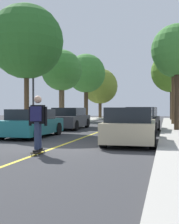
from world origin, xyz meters
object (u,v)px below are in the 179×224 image
(street_tree_left_near, at_px, (62,71))
(fire_hydrant, at_px, (24,124))
(skateboarder, at_px, (38,120))
(street_tree_left_farthest, at_px, (100,86))
(street_tree_left_nearest, at_px, (26,42))
(street_tree_right_far, at_px, (172,72))
(street_tree_left_far, at_px, (86,74))
(streetlamp, at_px, (33,74))
(parked_car_left_nearest, at_px, (32,123))
(street_tree_right_near, at_px, (174,59))
(parked_car_right_nearest, at_px, (131,126))
(parked_car_right_near, at_px, (142,120))
(street_tree_right_nearest, at_px, (177,50))
(skateboard, at_px, (38,151))
(parked_car_left_near, at_px, (69,119))

(street_tree_left_near, relative_size, fire_hydrant, 8.50)
(skateboarder, bearing_deg, street_tree_left_farthest, 98.82)
(street_tree_left_nearest, bearing_deg, street_tree_right_far, 62.00)
(street_tree_left_far, relative_size, streetlamp, 1.17)
(street_tree_left_far, bearing_deg, skateboarder, -78.47)
(parked_car_left_nearest, xyz_separation_m, street_tree_right_near, (6.84, 11.11, 4.61))
(street_tree_right_far, distance_m, skateboarder, 25.25)
(skateboarder, bearing_deg, streetlamp, 116.30)
(street_tree_left_near, xyz_separation_m, street_tree_right_far, (8.77, 10.33, 0.86))
(parked_car_left_nearest, bearing_deg, street_tree_left_far, 96.50)
(parked_car_right_nearest, bearing_deg, parked_car_left_nearest, 164.05)
(parked_car_right_near, bearing_deg, streetlamp, -175.23)
(parked_car_left_nearest, xyz_separation_m, street_tree_left_far, (-1.93, 16.91, 4.36))
(street_tree_right_nearest, bearing_deg, street_tree_right_far, 90.00)
(street_tree_right_far, distance_m, skateboard, 25.40)
(street_tree_left_nearest, distance_m, street_tree_left_far, 13.62)
(parked_car_left_nearest, bearing_deg, skateboard, -62.10)
(streetlamp, relative_size, skateboarder, 3.55)
(parked_car_right_nearest, xyz_separation_m, parked_car_right_near, (-0.00, 5.81, 0.00))
(parked_car_left_nearest, distance_m, parked_car_right_nearest, 5.12)
(street_tree_left_farthest, bearing_deg, skateboarder, -81.18)
(parked_car_right_near, bearing_deg, street_tree_left_nearest, -170.80)
(parked_car_left_near, bearing_deg, street_tree_left_farthest, 96.08)
(street_tree_right_far, bearing_deg, streetlamp, -118.33)
(street_tree_right_far, distance_m, streetlamp, 18.19)
(street_tree_left_farthest, xyz_separation_m, street_tree_right_far, (8.77, -3.94, 1.09))
(parked_car_left_near, bearing_deg, parked_car_right_near, -14.33)
(parked_car_right_nearest, xyz_separation_m, fire_hydrant, (-6.42, 3.56, -0.22))
(street_tree_left_near, height_order, streetlamp, street_tree_left_near)
(parked_car_right_nearest, bearing_deg, fire_hydrant, 150.99)
(street_tree_left_near, relative_size, street_tree_right_far, 0.81)
(parked_car_right_near, xyz_separation_m, street_tree_right_far, (1.93, 15.38, 4.55))
(streetlamp, bearing_deg, parked_car_left_nearest, -65.55)
(street_tree_left_nearest, height_order, street_tree_left_farthest, street_tree_left_nearest)
(parked_car_left_near, xyz_separation_m, street_tree_left_far, (-1.93, 11.25, 4.33))
(street_tree_left_near, relative_size, street_tree_right_near, 0.89)
(parked_car_right_near, bearing_deg, parked_car_left_nearest, -138.14)
(street_tree_left_nearest, xyz_separation_m, street_tree_left_near, (0.00, 6.16, -0.99))
(parked_car_right_near, xyz_separation_m, skateboarder, (-2.42, -9.14, 0.34))
(street_tree_right_near, bearing_deg, street_tree_right_far, 90.00)
(street_tree_left_near, xyz_separation_m, fire_hydrant, (0.43, -7.30, -3.91))
(street_tree_left_farthest, distance_m, streetlamp, 19.89)
(parked_car_left_nearest, height_order, street_tree_right_near, street_tree_right_near)
(street_tree_right_nearest, distance_m, streetlamp, 8.72)
(parked_car_right_near, xyz_separation_m, skateboard, (-2.43, -9.10, -0.62))
(parked_car_right_near, relative_size, skateboard, 5.19)
(street_tree_right_nearest, relative_size, fire_hydrant, 8.68)
(street_tree_left_near, bearing_deg, street_tree_right_near, 10.71)
(parked_car_left_nearest, height_order, skateboarder, skateboarder)
(street_tree_left_farthest, relative_size, skateboarder, 3.76)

